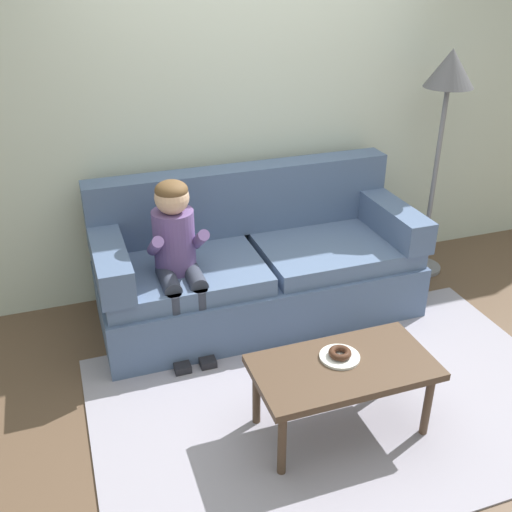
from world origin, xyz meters
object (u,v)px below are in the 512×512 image
Objects in this scene: coffee_table at (343,372)px; toy_controller at (405,356)px; floor_lamp at (447,91)px; couch at (256,266)px; person_child at (177,250)px; donut at (340,353)px.

toy_controller is at bearing 31.54° from coffee_table.
floor_lamp reaches higher than toy_controller.
couch is 0.70m from person_child.
person_child is 1.21m from donut.
donut is at bearing -178.93° from toy_controller.
toy_controller is (0.67, 0.36, -0.44)m from donut.
toy_controller is (0.67, 0.41, -0.36)m from coffee_table.
couch is at bearing 91.35° from donut.
coffee_table is 0.55× the size of floor_lamp.
couch is 1.16m from toy_controller.
couch is at bearing 19.82° from person_child.
couch is 1.27× the size of floor_lamp.
couch is at bearing -175.22° from floor_lamp.
donut is 2.19m from floor_lamp.
coffee_table is at bearing -92.36° from donut.
toy_controller is at bearing -127.71° from floor_lamp.
coffee_table is at bearing -88.81° from couch.
floor_lamp reaches higher than person_child.
person_child reaches higher than couch.
donut reaches higher than toy_controller.
couch reaches higher than toy_controller.
coffee_table is at bearing -135.67° from floor_lamp.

